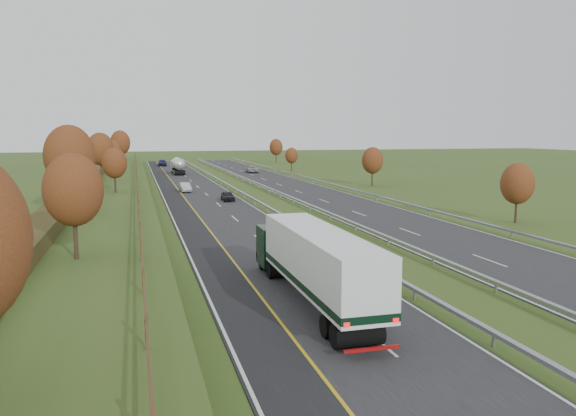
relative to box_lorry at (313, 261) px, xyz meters
name	(u,v)px	position (x,y,z in m)	size (l,w,h in m)	color
ground	(258,196)	(7.86, 50.26, -2.33)	(400.00, 400.00, 0.00)	#344D1B
near_carriageway	(197,194)	(-0.14, 55.26, -2.31)	(10.50, 200.00, 0.04)	black
far_carriageway	(304,191)	(16.36, 55.26, -2.31)	(10.50, 200.00, 0.04)	black
hard_shoulder	(171,195)	(-3.89, 55.26, -2.31)	(3.00, 200.00, 0.04)	black
lane_markings	(240,193)	(6.26, 55.14, -2.28)	(26.75, 200.00, 0.01)	silver
embankment_left	(104,190)	(-13.14, 55.26, -1.33)	(12.00, 200.00, 2.00)	#344D1B
hedge_left	(89,179)	(-15.14, 55.26, 0.22)	(2.20, 180.00, 1.10)	#373616
fence_left	(137,177)	(-8.64, 54.85, 0.40)	(0.12, 189.06, 1.20)	#422B19
median_barrier_near	(235,189)	(5.56, 55.26, -1.72)	(0.32, 200.00, 0.71)	#92949A
median_barrier_far	(269,188)	(10.66, 55.26, -1.72)	(0.32, 200.00, 0.71)	#92949A
outer_barrier_far	(340,186)	(22.16, 55.26, -1.71)	(0.32, 200.00, 0.71)	#92949A
trees_left	(104,152)	(-12.78, 51.89, 4.04)	(6.64, 164.30, 7.66)	#2D2116
trees_far	(325,155)	(29.66, 84.47, 1.92)	(8.45, 118.60, 7.12)	#2D2116
box_lorry	(313,261)	(0.00, 0.00, 0.00)	(2.58, 16.28, 4.06)	black
road_tanker	(178,165)	(0.21, 97.23, -0.47)	(2.40, 11.22, 3.46)	silver
car_dark_near	(228,196)	(2.87, 45.83, -1.65)	(1.50, 3.74, 1.27)	black
car_silver_mid	(185,187)	(-1.62, 58.71, -1.59)	(1.47, 4.22, 1.39)	#B7B7BC
car_small_far	(162,163)	(-1.74, 127.27, -1.49)	(2.24, 5.52, 1.60)	#13153C
car_oncoming	(252,169)	(16.54, 96.28, -1.55)	(2.45, 5.31, 1.48)	#9D9EA2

